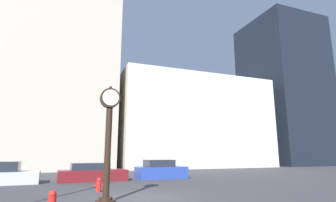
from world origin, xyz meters
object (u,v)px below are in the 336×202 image
at_px(street_clock, 108,135).
at_px(fire_hydrant_near, 99,185).
at_px(car_blue, 161,170).
at_px(car_maroon, 92,173).

distance_m(street_clock, fire_hydrant_near, 3.87).
bearing_deg(street_clock, car_blue, 58.94).
distance_m(car_maroon, fire_hydrant_near, 5.56).
bearing_deg(fire_hydrant_near, street_clock, -91.58).
bearing_deg(car_blue, street_clock, -123.46).
relative_size(car_blue, fire_hydrant_near, 5.68).
height_order(street_clock, fire_hydrant_near, street_clock).
relative_size(car_maroon, fire_hydrant_near, 6.84).
xyz_separation_m(street_clock, fire_hydrant_near, (0.09, 3.14, -2.27)).
bearing_deg(car_blue, fire_hydrant_near, -134.76).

